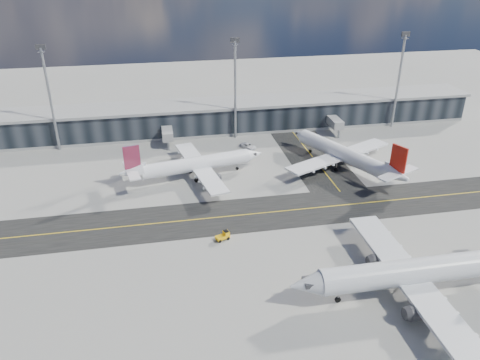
{
  "coord_description": "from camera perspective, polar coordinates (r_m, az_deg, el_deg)",
  "views": [
    {
      "loc": [
        -22.6,
        -79.69,
        51.88
      ],
      "look_at": [
        -5.65,
        10.57,
        5.0
      ],
      "focal_mm": 35.0,
      "sensor_mm": 36.0,
      "label": 1
    }
  ],
  "objects": [
    {
      "name": "ground",
      "position": [
        97.74,
        4.42,
        -5.11
      ],
      "size": [
        300.0,
        300.0,
        0.0
      ],
      "primitive_type": "plane",
      "color": "gray",
      "rests_on": "ground"
    },
    {
      "name": "taxiway_lanes",
      "position": [
        107.57,
        5.0,
        -1.9
      ],
      "size": [
        180.0,
        63.0,
        0.03
      ],
      "color": "black",
      "rests_on": "ground"
    },
    {
      "name": "terminal_concourse",
      "position": [
        144.64,
        -1.04,
        7.75
      ],
      "size": [
        152.0,
        19.8,
        8.8
      ],
      "color": "black",
      "rests_on": "ground"
    },
    {
      "name": "floodlight_masts",
      "position": [
        134.65,
        -0.59,
        11.41
      ],
      "size": [
        102.5,
        0.7,
        28.9
      ],
      "color": "gray",
      "rests_on": "ground"
    },
    {
      "name": "airliner_af",
      "position": [
        114.41,
        -5.62,
        1.9
      ],
      "size": [
        35.83,
        30.73,
        10.65
      ],
      "rotation": [
        0.0,
        0.0,
        -1.38
      ],
      "color": "white",
      "rests_on": "ground"
    },
    {
      "name": "airliner_redtail",
      "position": [
        121.6,
        12.59,
        3.07
      ],
      "size": [
        31.79,
        36.86,
        11.48
      ],
      "rotation": [
        0.0,
        0.0,
        0.43
      ],
      "color": "white",
      "rests_on": "ground"
    },
    {
      "name": "airliner_near",
      "position": [
        82.54,
        21.13,
        -10.31
      ],
      "size": [
        43.59,
        37.06,
        12.96
      ],
      "rotation": [
        0.0,
        0.0,
        1.57
      ],
      "color": "silver",
      "rests_on": "ground"
    },
    {
      "name": "baggage_tug",
      "position": [
        91.66,
        -2.0,
        -6.8
      ],
      "size": [
        3.03,
        2.24,
        1.72
      ],
      "rotation": [
        0.0,
        0.0,
        -1.19
      ],
      "color": "yellow",
      "rests_on": "ground"
    },
    {
      "name": "service_van",
      "position": [
        131.63,
        1.02,
        4.16
      ],
      "size": [
        4.73,
        5.54,
        1.41
      ],
      "primitive_type": "imported",
      "rotation": [
        0.0,
        0.0,
        0.57
      ],
      "color": "white",
      "rests_on": "ground"
    }
  ]
}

